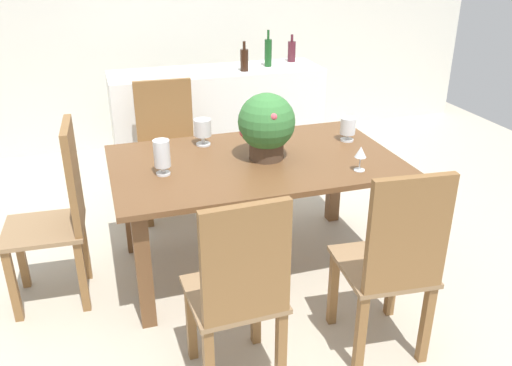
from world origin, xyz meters
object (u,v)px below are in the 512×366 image
at_px(chair_near_right, 394,260).
at_px(wine_glass, 361,153).
at_px(kitchen_counter, 218,122).
at_px(wine_bottle_dark, 244,60).
at_px(chair_far_left, 167,140).
at_px(crystal_vase_right, 348,127).
at_px(crystal_vase_center_near, 162,155).
at_px(dining_table, 254,176).
at_px(chair_head_end, 60,209).
at_px(flower_centerpiece, 267,125).
at_px(crystal_vase_left, 203,129).
at_px(wine_bottle_tall, 292,51).
at_px(wine_bottle_amber, 268,52).
at_px(chair_near_left, 240,289).

distance_m(chair_near_right, wine_glass, 0.73).
relative_size(kitchen_counter, wine_bottle_dark, 7.36).
xyz_separation_m(chair_far_left, crystal_vase_right, (1.06, -0.88, 0.28)).
xyz_separation_m(crystal_vase_center_near, kitchen_counter, (0.71, 1.65, -0.39)).
relative_size(dining_table, chair_head_end, 1.60).
height_order(dining_table, flower_centerpiece, flower_centerpiece).
relative_size(crystal_vase_left, wine_glass, 1.18).
bearing_deg(wine_bottle_tall, dining_table, -117.39).
distance_m(chair_near_right, kitchen_counter, 2.61).
bearing_deg(chair_head_end, chair_near_right, 59.48).
bearing_deg(chair_head_end, wine_bottle_amber, 135.32).
bearing_deg(chair_near_left, wine_bottle_amber, -113.20).
distance_m(crystal_vase_right, wine_bottle_tall, 1.61).
height_order(dining_table, wine_bottle_dark, wine_bottle_dark).
xyz_separation_m(flower_centerpiece, crystal_vase_center_near, (-0.63, -0.06, -0.09)).
bearing_deg(crystal_vase_right, wine_bottle_tall, 82.40).
bearing_deg(wine_bottle_dark, chair_near_right, -89.98).
xyz_separation_m(kitchen_counter, wine_bottle_amber, (0.47, 0.00, 0.58)).
xyz_separation_m(wine_glass, kitchen_counter, (-0.37, 1.93, -0.38)).
relative_size(wine_glass, wine_bottle_dark, 0.59).
xyz_separation_m(dining_table, chair_near_left, (-0.38, -1.00, -0.07)).
relative_size(dining_table, crystal_vase_center_near, 8.34).
bearing_deg(wine_bottle_amber, chair_near_left, -111.15).
height_order(wine_bottle_dark, wine_bottle_amber, wine_bottle_amber).
xyz_separation_m(chair_far_left, kitchen_counter, (0.54, 0.58, -0.09)).
height_order(chair_head_end, wine_bottle_amber, wine_bottle_amber).
distance_m(chair_head_end, wine_glass, 1.71).
bearing_deg(chair_near_right, wine_glass, -97.65).
relative_size(chair_far_left, wine_glass, 6.79).
relative_size(crystal_vase_left, kitchen_counter, 0.09).
xyz_separation_m(chair_near_right, wine_bottle_amber, (0.25, 2.60, 0.48)).
xyz_separation_m(chair_near_right, crystal_vase_left, (-0.61, 1.34, 0.28)).
xyz_separation_m(chair_near_left, wine_bottle_dark, (0.75, 2.48, 0.46)).
bearing_deg(crystal_vase_center_near, kitchen_counter, 66.61).
height_order(chair_head_end, wine_bottle_tall, wine_bottle_tall).
xyz_separation_m(crystal_vase_center_near, wine_glass, (1.08, -0.28, -0.01)).
relative_size(crystal_vase_right, kitchen_counter, 0.09).
bearing_deg(wine_bottle_dark, wine_bottle_amber, 23.99).
height_order(chair_head_end, kitchen_counter, chair_head_end).
bearing_deg(chair_near_right, chair_near_left, 4.37).
distance_m(flower_centerpiece, kitchen_counter, 1.67).
bearing_deg(wine_bottle_tall, kitchen_counter, -170.01).
bearing_deg(chair_head_end, crystal_vase_center_near, 87.55).
height_order(crystal_vase_right, wine_bottle_dark, wine_bottle_dark).
bearing_deg(wine_bottle_dark, chair_near_left, -106.90).
distance_m(crystal_vase_center_near, kitchen_counter, 1.84).
bearing_deg(chair_head_end, chair_far_left, 146.41).
xyz_separation_m(chair_head_end, wine_glass, (1.66, -0.34, 0.27)).
bearing_deg(crystal_vase_right, chair_near_right, -104.96).
distance_m(crystal_vase_left, wine_glass, 1.02).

